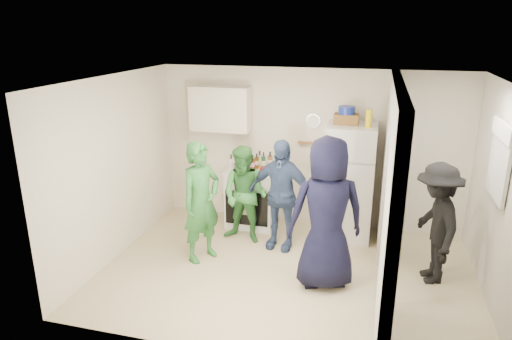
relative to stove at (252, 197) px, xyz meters
The scene contains 36 objects.
floor 1.68m from the stove, 58.25° to the right, with size 4.80×4.80×0.00m, color tan.
wall_back 1.20m from the stove, 21.27° to the left, with size 4.80×4.80×0.00m, color silver.
wall_front 3.28m from the stove, 74.56° to the right, with size 4.80×4.80×0.00m, color silver.
wall_left 2.21m from the stove, 138.57° to the right, with size 3.40×3.40×0.00m, color silver.
wall_right 3.61m from the stove, 22.87° to the right, with size 3.40×3.40×0.00m, color silver.
ceiling 2.60m from the stove, 58.25° to the right, with size 4.80×4.80×0.00m, color white.
partition_pier_back 2.21m from the stove, ahead, with size 0.12×1.20×2.50m, color silver.
partition_pier_front 3.30m from the stove, 50.34° to the right, with size 0.12×1.20×2.50m, color silver.
partition_header 3.07m from the stove, 33.78° to the right, with size 0.12×1.00×0.40m, color silver.
stove is the anchor object (origin of this frame).
upper_cabinet 1.50m from the stove, 164.81° to the left, with size 0.95×0.34×0.70m, color silver.
fridge 1.57m from the stove, ahead, with size 0.71×0.69×1.74m, color silver.
wicker_basket 1.95m from the stove, ahead, with size 0.35×0.25×0.15m, color brown.
blue_bowl 2.04m from the stove, ahead, with size 0.24×0.24×0.11m, color navy.
yellow_cup_stack_top 2.23m from the stove, ahead, with size 0.09×0.09×0.25m, color yellow.
wall_clock 1.56m from the stove, 19.05° to the left, with size 0.22×0.22×0.03m, color white.
spice_shelf 1.26m from the stove, 18.28° to the left, with size 0.35×0.08×0.03m, color olive.
nook_window 3.63m from the stove, 19.92° to the right, with size 0.03×0.70×0.80m, color black.
nook_window_frame 3.62m from the stove, 20.01° to the right, with size 0.04×0.76×0.86m, color white.
nook_valance 3.73m from the stove, 20.15° to the right, with size 0.04×0.82×0.18m, color white.
yellow_cup_stack_stove 0.64m from the stove, 118.61° to the right, with size 0.09×0.09×0.25m, color gold.
red_cup 0.60m from the stove, 42.27° to the right, with size 0.09×0.09×0.12m, color #B50D0C.
person_green_left 1.38m from the stove, 105.56° to the right, with size 0.61×0.40×1.66m, color #2C6E32.
person_green_center 0.66m from the stove, 84.35° to the right, with size 0.71×0.55×1.46m, color #3C8841.
person_denim 0.96m from the stove, 47.79° to the right, with size 0.95×0.39×1.62m, color #375678.
person_navy 2.08m from the stove, 48.29° to the right, with size 0.93×0.60×1.90m, color black.
person_nook 2.86m from the stove, 21.79° to the right, with size 1.00×0.58×1.55m, color black.
bottle_a 0.66m from the stove, 157.05° to the left, with size 0.08×0.08×0.26m, color #5A2912.
bottle_b 0.64m from the stove, 151.77° to the right, with size 0.06×0.06×0.29m, color #1B4D19.
bottle_c 0.64m from the stove, 125.24° to the left, with size 0.07×0.07×0.31m, color silver.
bottle_d 0.59m from the stove, 63.66° to the right, with size 0.07×0.07×0.25m, color #652A11.
bottle_e 0.63m from the stove, 62.94° to the left, with size 0.08×0.08×0.27m, color #9CA2AD.
bottle_f 0.64m from the stove, ahead, with size 0.07×0.07×0.29m, color #174123.
bottle_g 0.67m from the stove, 25.61° to the left, with size 0.08×0.08×0.28m, color brown.
bottle_h 0.68m from the stove, 155.52° to the right, with size 0.07×0.07×0.26m, color silver.
bottle_i 0.60m from the stove, 57.20° to the left, with size 0.07×0.07×0.25m, color #563B0E.
Camera 1 is at (0.98, -5.24, 3.11)m, focal length 32.00 mm.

